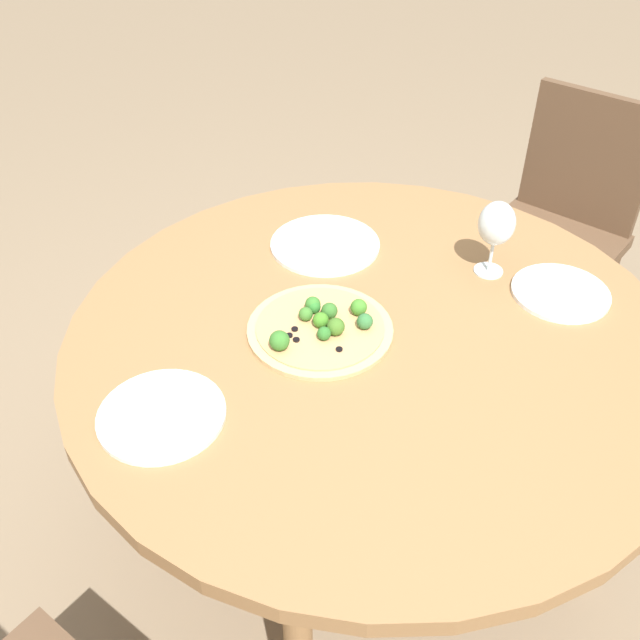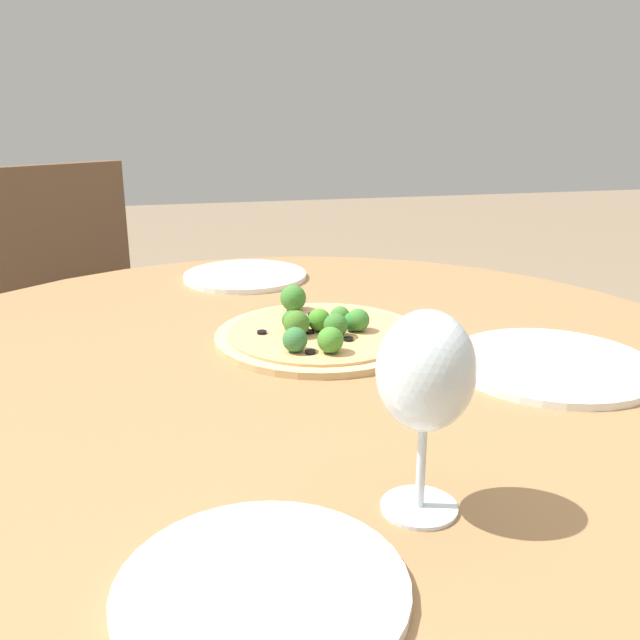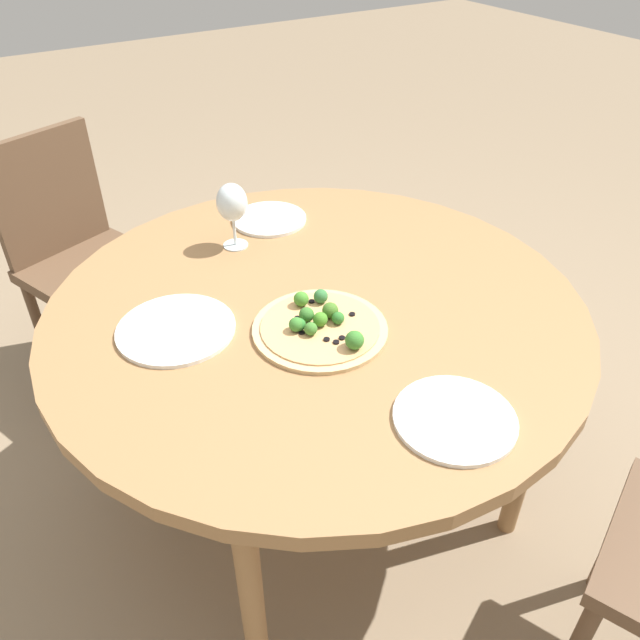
% 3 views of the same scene
% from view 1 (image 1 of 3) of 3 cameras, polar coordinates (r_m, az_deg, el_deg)
% --- Properties ---
extents(ground_plane, '(12.00, 12.00, 0.00)m').
position_cam_1_polar(ground_plane, '(2.02, 3.30, -16.27)').
color(ground_plane, '#847056').
extents(dining_table, '(1.29, 1.29, 0.70)m').
position_cam_1_polar(dining_table, '(1.53, 4.19, -2.27)').
color(dining_table, olive).
rests_on(dining_table, ground_plane).
extents(chair_2, '(0.52, 0.52, 0.87)m').
position_cam_1_polar(chair_2, '(2.37, 18.50, 7.14)').
color(chair_2, brown).
rests_on(chair_2, ground_plane).
extents(pizza, '(0.30, 0.30, 0.06)m').
position_cam_1_polar(pizza, '(1.48, 0.06, -0.53)').
color(pizza, tan).
rests_on(pizza, dining_table).
extents(wine_glass, '(0.08, 0.08, 0.18)m').
position_cam_1_polar(wine_glass, '(1.63, 13.95, 7.40)').
color(wine_glass, silver).
rests_on(wine_glass, dining_table).
extents(plate_near, '(0.23, 0.23, 0.01)m').
position_cam_1_polar(plate_near, '(1.34, -12.55, -7.43)').
color(plate_near, white).
rests_on(plate_near, dining_table).
extents(plate_far, '(0.27, 0.27, 0.01)m').
position_cam_1_polar(plate_far, '(1.74, 0.41, 6.07)').
color(plate_far, white).
rests_on(plate_far, dining_table).
extents(plate_side, '(0.22, 0.22, 0.01)m').
position_cam_1_polar(plate_side, '(1.67, 18.68, 2.09)').
color(plate_side, white).
rests_on(plate_side, dining_table).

